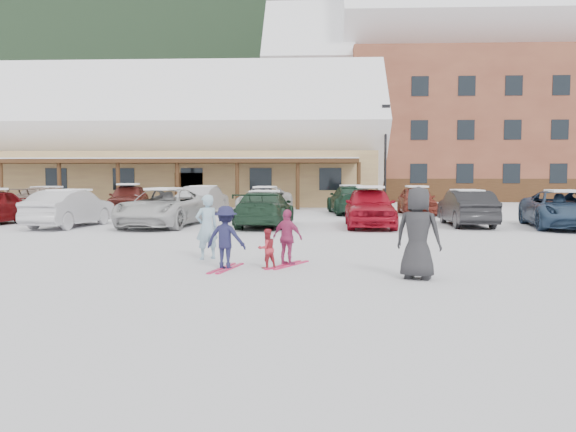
{
  "coord_description": "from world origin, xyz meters",
  "views": [
    {
      "loc": [
        0.89,
        -12.45,
        1.94
      ],
      "look_at": [
        0.3,
        1.0,
        1.0
      ],
      "focal_mm": 35.0,
      "sensor_mm": 36.0,
      "label": 1
    }
  ],
  "objects_px": {
    "day_lodge": "(176,149)",
    "parked_car_10": "(265,200)",
    "adult_skier": "(207,227)",
    "parked_car_11": "(351,200)",
    "parked_car_4": "(370,207)",
    "parked_car_9": "(204,200)",
    "toddler_red": "(267,249)",
    "parked_car_5": "(467,208)",
    "parked_car_8": "(129,198)",
    "parked_car_7": "(47,200)",
    "parked_car_3": "(265,209)",
    "bystander_dark": "(418,233)",
    "parked_car_6": "(562,209)",
    "alpine_hotel": "(465,101)",
    "lamp_post": "(385,150)",
    "child_navy": "(226,238)",
    "parked_car_2": "(164,208)",
    "child_magenta": "(288,238)",
    "parked_car_1": "(70,208)",
    "parked_car_12": "(416,200)"
  },
  "relations": [
    {
      "from": "toddler_red",
      "to": "parked_car_4",
      "type": "xyz_separation_m",
      "value": [
        3.17,
        9.94,
        0.36
      ]
    },
    {
      "from": "child_magenta",
      "to": "parked_car_4",
      "type": "bearing_deg",
      "value": -76.95
    },
    {
      "from": "parked_car_6",
      "to": "toddler_red",
      "type": "bearing_deg",
      "value": -126.9
    },
    {
      "from": "day_lodge",
      "to": "child_magenta",
      "type": "relative_size",
      "value": 23.58
    },
    {
      "from": "alpine_hotel",
      "to": "adult_skier",
      "type": "relative_size",
      "value": 20.6
    },
    {
      "from": "parked_car_4",
      "to": "parked_car_12",
      "type": "xyz_separation_m",
      "value": [
        3.16,
        7.48,
        -0.05
      ]
    },
    {
      "from": "child_magenta",
      "to": "parked_car_1",
      "type": "xyz_separation_m",
      "value": [
        -8.85,
        9.13,
        0.1
      ]
    },
    {
      "from": "child_navy",
      "to": "parked_car_9",
      "type": "xyz_separation_m",
      "value": [
        -3.85,
        17.3,
        0.06
      ]
    },
    {
      "from": "toddler_red",
      "to": "parked_car_10",
      "type": "relative_size",
      "value": 0.16
    },
    {
      "from": "parked_car_8",
      "to": "bystander_dark",
      "type": "bearing_deg",
      "value": -67.8
    },
    {
      "from": "parked_car_2",
      "to": "parked_car_3",
      "type": "height_order",
      "value": "parked_car_2"
    },
    {
      "from": "parked_car_3",
      "to": "parked_car_6",
      "type": "distance_m",
      "value": 11.31
    },
    {
      "from": "day_lodge",
      "to": "parked_car_6",
      "type": "xyz_separation_m",
      "value": [
        19.34,
        -18.77,
        -3.23
      ]
    },
    {
      "from": "adult_skier",
      "to": "parked_car_7",
      "type": "bearing_deg",
      "value": -87.87
    },
    {
      "from": "alpine_hotel",
      "to": "lamp_post",
      "type": "height_order",
      "value": "alpine_hotel"
    },
    {
      "from": "parked_car_6",
      "to": "parked_car_10",
      "type": "bearing_deg",
      "value": 157.25
    },
    {
      "from": "parked_car_5",
      "to": "day_lodge",
      "type": "bearing_deg",
      "value": -47.07
    },
    {
      "from": "parked_car_9",
      "to": "child_magenta",
      "type": "bearing_deg",
      "value": 113.22
    },
    {
      "from": "parked_car_7",
      "to": "parked_car_3",
      "type": "bearing_deg",
      "value": 151.44
    },
    {
      "from": "toddler_red",
      "to": "child_navy",
      "type": "xyz_separation_m",
      "value": [
        -0.85,
        -0.12,
        0.24
      ]
    },
    {
      "from": "child_navy",
      "to": "parked_car_4",
      "type": "height_order",
      "value": "parked_car_4"
    },
    {
      "from": "parked_car_7",
      "to": "parked_car_11",
      "type": "distance_m",
      "value": 16.38
    },
    {
      "from": "parked_car_3",
      "to": "parked_car_2",
      "type": "bearing_deg",
      "value": 5.01
    },
    {
      "from": "day_lodge",
      "to": "toddler_red",
      "type": "relative_size",
      "value": 34.48
    },
    {
      "from": "day_lodge",
      "to": "parked_car_8",
      "type": "height_order",
      "value": "day_lodge"
    },
    {
      "from": "parked_car_8",
      "to": "parked_car_10",
      "type": "relative_size",
      "value": 0.89
    },
    {
      "from": "parked_car_7",
      "to": "parked_car_8",
      "type": "bearing_deg",
      "value": -173.86
    },
    {
      "from": "parked_car_10",
      "to": "parked_car_2",
      "type": "bearing_deg",
      "value": -108.51
    },
    {
      "from": "toddler_red",
      "to": "parked_car_5",
      "type": "relative_size",
      "value": 0.2
    },
    {
      "from": "day_lodge",
      "to": "parked_car_6",
      "type": "height_order",
      "value": "day_lodge"
    },
    {
      "from": "parked_car_4",
      "to": "parked_car_8",
      "type": "relative_size",
      "value": 1.01
    },
    {
      "from": "lamp_post",
      "to": "parked_car_8",
      "type": "xyz_separation_m",
      "value": [
        -14.63,
        -6.61,
        -2.9
      ]
    },
    {
      "from": "alpine_hotel",
      "to": "parked_car_9",
      "type": "distance_m",
      "value": 29.79
    },
    {
      "from": "parked_car_6",
      "to": "parked_car_11",
      "type": "height_order",
      "value": "parked_car_11"
    },
    {
      "from": "parked_car_2",
      "to": "parked_car_9",
      "type": "bearing_deg",
      "value": 95.39
    },
    {
      "from": "parked_car_8",
      "to": "parked_car_10",
      "type": "bearing_deg",
      "value": -14.86
    },
    {
      "from": "parked_car_3",
      "to": "parked_car_5",
      "type": "height_order",
      "value": "parked_car_5"
    },
    {
      "from": "day_lodge",
      "to": "parked_car_10",
      "type": "bearing_deg",
      "value": -56.48
    },
    {
      "from": "child_magenta",
      "to": "parked_car_6",
      "type": "xyz_separation_m",
      "value": [
        10.0,
        9.48,
        0.09
      ]
    },
    {
      "from": "adult_skier",
      "to": "toddler_red",
      "type": "xyz_separation_m",
      "value": [
        1.52,
        -1.27,
        -0.34
      ]
    },
    {
      "from": "parked_car_4",
      "to": "parked_car_9",
      "type": "distance_m",
      "value": 10.7
    },
    {
      "from": "parked_car_4",
      "to": "parked_car_8",
      "type": "distance_m",
      "value": 14.66
    },
    {
      "from": "bystander_dark",
      "to": "lamp_post",
      "type": "bearing_deg",
      "value": -71.0
    },
    {
      "from": "parked_car_10",
      "to": "parked_car_1",
      "type": "bearing_deg",
      "value": -125.8
    },
    {
      "from": "adult_skier",
      "to": "parked_car_9",
      "type": "xyz_separation_m",
      "value": [
        -3.18,
        15.91,
        -0.03
      ]
    },
    {
      "from": "adult_skier",
      "to": "parked_car_11",
      "type": "relative_size",
      "value": 0.3
    },
    {
      "from": "day_lodge",
      "to": "parked_car_2",
      "type": "relative_size",
      "value": 5.45
    },
    {
      "from": "child_magenta",
      "to": "day_lodge",
      "type": "bearing_deg",
      "value": -42.62
    },
    {
      "from": "alpine_hotel",
      "to": "parked_car_2",
      "type": "distance_m",
      "value": 35.49
    },
    {
      "from": "day_lodge",
      "to": "bystander_dark",
      "type": "relative_size",
      "value": 16.53
    }
  ]
}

